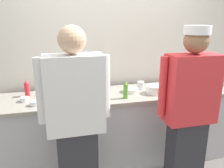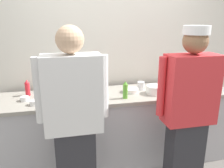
{
  "view_description": "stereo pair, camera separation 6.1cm",
  "coord_description": "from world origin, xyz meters",
  "px_view_note": "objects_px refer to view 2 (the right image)",
  "views": [
    {
      "loc": [
        -0.71,
        -2.12,
        1.78
      ],
      "look_at": [
        -0.08,
        0.39,
        1.03
      ],
      "focal_mm": 36.11,
      "sensor_mm": 36.0,
      "label": 1
    },
    {
      "loc": [
        -0.65,
        -2.13,
        1.78
      ],
      "look_at": [
        -0.08,
        0.39,
        1.03
      ],
      "focal_mm": 36.11,
      "sensor_mm": 36.0,
      "label": 2
    }
  ],
  "objects_px": {
    "ramekin_yellow_sauce": "(34,102)",
    "deli_cup": "(141,86)",
    "chef_near_left": "(74,121)",
    "squeeze_bottle_primary": "(27,88)",
    "ramekin_red_sauce": "(165,88)",
    "plate_stack_front": "(131,90)",
    "ramekin_orange_sauce": "(104,90)",
    "plate_stack_rear": "(155,90)",
    "sheet_tray": "(72,95)",
    "chef_center": "(188,112)",
    "squeeze_bottle_secondary": "(125,90)",
    "mixing_bowl_steel": "(195,85)",
    "ramekin_green_sauce": "(25,98)"
  },
  "relations": [
    {
      "from": "ramekin_red_sauce",
      "to": "mixing_bowl_steel",
      "type": "bearing_deg",
      "value": -12.51
    },
    {
      "from": "chef_center",
      "to": "squeeze_bottle_secondary",
      "type": "bearing_deg",
      "value": 132.49
    },
    {
      "from": "plate_stack_front",
      "to": "ramekin_orange_sauce",
      "type": "distance_m",
      "value": 0.32
    },
    {
      "from": "sheet_tray",
      "to": "chef_center",
      "type": "bearing_deg",
      "value": -33.86
    },
    {
      "from": "ramekin_orange_sauce",
      "to": "ramekin_red_sauce",
      "type": "xyz_separation_m",
      "value": [
        0.77,
        -0.07,
        -0.0
      ]
    },
    {
      "from": "chef_center",
      "to": "deli_cup",
      "type": "relative_size",
      "value": 16.99
    },
    {
      "from": "mixing_bowl_steel",
      "to": "ramekin_red_sauce",
      "type": "height_order",
      "value": "mixing_bowl_steel"
    },
    {
      "from": "chef_near_left",
      "to": "squeeze_bottle_secondary",
      "type": "height_order",
      "value": "chef_near_left"
    },
    {
      "from": "ramekin_red_sauce",
      "to": "ramekin_yellow_sauce",
      "type": "height_order",
      "value": "ramekin_yellow_sauce"
    },
    {
      "from": "chef_near_left",
      "to": "ramekin_red_sauce",
      "type": "bearing_deg",
      "value": 30.15
    },
    {
      "from": "squeeze_bottle_primary",
      "to": "squeeze_bottle_secondary",
      "type": "xyz_separation_m",
      "value": [
        1.08,
        -0.34,
        0.0
      ]
    },
    {
      "from": "mixing_bowl_steel",
      "to": "ramekin_green_sauce",
      "type": "height_order",
      "value": "mixing_bowl_steel"
    },
    {
      "from": "squeeze_bottle_primary",
      "to": "squeeze_bottle_secondary",
      "type": "bearing_deg",
      "value": -17.55
    },
    {
      "from": "ramekin_orange_sauce",
      "to": "mixing_bowl_steel",
      "type": "bearing_deg",
      "value": -7.59
    },
    {
      "from": "plate_stack_rear",
      "to": "deli_cup",
      "type": "xyz_separation_m",
      "value": [
        -0.11,
        0.19,
        0.0
      ]
    },
    {
      "from": "plate_stack_rear",
      "to": "deli_cup",
      "type": "relative_size",
      "value": 2.05
    },
    {
      "from": "plate_stack_rear",
      "to": "squeeze_bottle_primary",
      "type": "xyz_separation_m",
      "value": [
        -1.48,
        0.26,
        0.04
      ]
    },
    {
      "from": "chef_near_left",
      "to": "chef_center",
      "type": "relative_size",
      "value": 1.01
    },
    {
      "from": "ramekin_red_sauce",
      "to": "plate_stack_rear",
      "type": "bearing_deg",
      "value": -145.16
    },
    {
      "from": "squeeze_bottle_secondary",
      "to": "mixing_bowl_steel",
      "type": "bearing_deg",
      "value": 7.56
    },
    {
      "from": "plate_stack_front",
      "to": "ramekin_red_sauce",
      "type": "xyz_separation_m",
      "value": [
        0.46,
        0.01,
        -0.0
      ]
    },
    {
      "from": "ramekin_red_sauce",
      "to": "squeeze_bottle_primary",
      "type": "bearing_deg",
      "value": 175.44
    },
    {
      "from": "plate_stack_rear",
      "to": "chef_center",
      "type": "bearing_deg",
      "value": -82.29
    },
    {
      "from": "squeeze_bottle_primary",
      "to": "ramekin_red_sauce",
      "type": "distance_m",
      "value": 1.67
    },
    {
      "from": "mixing_bowl_steel",
      "to": "squeeze_bottle_secondary",
      "type": "bearing_deg",
      "value": -172.44
    },
    {
      "from": "plate_stack_rear",
      "to": "ramekin_green_sauce",
      "type": "height_order",
      "value": "plate_stack_rear"
    },
    {
      "from": "chef_near_left",
      "to": "plate_stack_rear",
      "type": "xyz_separation_m",
      "value": [
        1.0,
        0.56,
        0.04
      ]
    },
    {
      "from": "ramekin_yellow_sauce",
      "to": "deli_cup",
      "type": "relative_size",
      "value": 0.96
    },
    {
      "from": "sheet_tray",
      "to": "squeeze_bottle_secondary",
      "type": "bearing_deg",
      "value": -18.24
    },
    {
      "from": "ramekin_yellow_sauce",
      "to": "ramekin_red_sauce",
      "type": "bearing_deg",
      "value": 7.2
    },
    {
      "from": "sheet_tray",
      "to": "deli_cup",
      "type": "distance_m",
      "value": 0.87
    },
    {
      "from": "chef_near_left",
      "to": "plate_stack_rear",
      "type": "bearing_deg",
      "value": 29.23
    },
    {
      "from": "sheet_tray",
      "to": "squeeze_bottle_secondary",
      "type": "relative_size",
      "value": 2.37
    },
    {
      "from": "ramekin_orange_sauce",
      "to": "deli_cup",
      "type": "relative_size",
      "value": 0.9
    },
    {
      "from": "chef_near_left",
      "to": "squeeze_bottle_primary",
      "type": "distance_m",
      "value": 0.95
    },
    {
      "from": "chef_near_left",
      "to": "squeeze_bottle_primary",
      "type": "height_order",
      "value": "chef_near_left"
    },
    {
      "from": "sheet_tray",
      "to": "ramekin_green_sauce",
      "type": "xyz_separation_m",
      "value": [
        -0.5,
        -0.03,
        0.01
      ]
    },
    {
      "from": "sheet_tray",
      "to": "ramekin_orange_sauce",
      "type": "relative_size",
      "value": 5.18
    },
    {
      "from": "chef_center",
      "to": "mixing_bowl_steel",
      "type": "bearing_deg",
      "value": 53.65
    },
    {
      "from": "squeeze_bottle_primary",
      "to": "ramekin_red_sauce",
      "type": "height_order",
      "value": "squeeze_bottle_primary"
    },
    {
      "from": "chef_near_left",
      "to": "squeeze_bottle_primary",
      "type": "relative_size",
      "value": 9.18
    },
    {
      "from": "squeeze_bottle_secondary",
      "to": "deli_cup",
      "type": "bearing_deg",
      "value": 43.72
    },
    {
      "from": "deli_cup",
      "to": "squeeze_bottle_primary",
      "type": "bearing_deg",
      "value": 176.97
    },
    {
      "from": "plate_stack_rear",
      "to": "ramekin_red_sauce",
      "type": "bearing_deg",
      "value": 34.84
    },
    {
      "from": "ramekin_green_sauce",
      "to": "chef_near_left",
      "type": "bearing_deg",
      "value": -52.36
    },
    {
      "from": "chef_near_left",
      "to": "ramekin_red_sauce",
      "type": "distance_m",
      "value": 1.36
    },
    {
      "from": "squeeze_bottle_primary",
      "to": "ramekin_red_sauce",
      "type": "bearing_deg",
      "value": -4.56
    },
    {
      "from": "chef_near_left",
      "to": "deli_cup",
      "type": "height_order",
      "value": "chef_near_left"
    },
    {
      "from": "plate_stack_rear",
      "to": "ramekin_yellow_sauce",
      "type": "bearing_deg",
      "value": -177.15
    },
    {
      "from": "squeeze_bottle_primary",
      "to": "squeeze_bottle_secondary",
      "type": "distance_m",
      "value": 1.13
    }
  ]
}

